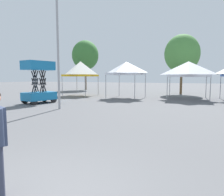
{
  "coord_description": "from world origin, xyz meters",
  "views": [
    {
      "loc": [
        2.4,
        -2.2,
        1.98
      ],
      "look_at": [
        -0.28,
        3.97,
        1.3
      ],
      "focal_mm": 33.09,
      "sensor_mm": 36.0,
      "label": 1
    }
  ],
  "objects_px": {
    "canopy_tent_behind_right": "(126,68)",
    "light_pole_near_lift": "(57,29)",
    "tree_behind_tents_center": "(85,55)",
    "canopy_tent_left_of_center": "(80,69)",
    "scissor_lift": "(39,90)",
    "tree_behind_tents_right": "(182,54)",
    "canopy_tent_far_right": "(188,69)"
  },
  "relations": [
    {
      "from": "canopy_tent_far_right",
      "to": "tree_behind_tents_center",
      "type": "relative_size",
      "value": 0.49
    },
    {
      "from": "scissor_lift",
      "to": "tree_behind_tents_center",
      "type": "distance_m",
      "value": 17.52
    },
    {
      "from": "scissor_lift",
      "to": "tree_behind_tents_right",
      "type": "distance_m",
      "value": 16.43
    },
    {
      "from": "scissor_lift",
      "to": "light_pole_near_lift",
      "type": "distance_m",
      "value": 5.38
    },
    {
      "from": "canopy_tent_behind_right",
      "to": "tree_behind_tents_right",
      "type": "relative_size",
      "value": 0.5
    },
    {
      "from": "canopy_tent_behind_right",
      "to": "canopy_tent_far_right",
      "type": "bearing_deg",
      "value": 11.95
    },
    {
      "from": "canopy_tent_left_of_center",
      "to": "canopy_tent_far_right",
      "type": "relative_size",
      "value": 0.97
    },
    {
      "from": "light_pole_near_lift",
      "to": "canopy_tent_left_of_center",
      "type": "bearing_deg",
      "value": 113.96
    },
    {
      "from": "scissor_lift",
      "to": "canopy_tent_left_of_center",
      "type": "bearing_deg",
      "value": 94.77
    },
    {
      "from": "canopy_tent_far_right",
      "to": "tree_behind_tents_center",
      "type": "distance_m",
      "value": 18.1
    },
    {
      "from": "canopy_tent_far_right",
      "to": "tree_behind_tents_right",
      "type": "relative_size",
      "value": 0.55
    },
    {
      "from": "canopy_tent_behind_right",
      "to": "light_pole_near_lift",
      "type": "relative_size",
      "value": 0.4
    },
    {
      "from": "canopy_tent_behind_right",
      "to": "scissor_lift",
      "type": "relative_size",
      "value": 1.08
    },
    {
      "from": "tree_behind_tents_right",
      "to": "light_pole_near_lift",
      "type": "bearing_deg",
      "value": -111.61
    },
    {
      "from": "canopy_tent_left_of_center",
      "to": "tree_behind_tents_center",
      "type": "bearing_deg",
      "value": 117.84
    },
    {
      "from": "scissor_lift",
      "to": "light_pole_near_lift",
      "type": "relative_size",
      "value": 0.37
    },
    {
      "from": "canopy_tent_left_of_center",
      "to": "scissor_lift",
      "type": "height_order",
      "value": "canopy_tent_left_of_center"
    },
    {
      "from": "canopy_tent_left_of_center",
      "to": "tree_behind_tents_center",
      "type": "distance_m",
      "value": 10.72
    },
    {
      "from": "scissor_lift",
      "to": "canopy_tent_far_right",
      "type": "bearing_deg",
      "value": 36.09
    },
    {
      "from": "canopy_tent_left_of_center",
      "to": "canopy_tent_far_right",
      "type": "bearing_deg",
      "value": 3.3
    },
    {
      "from": "canopy_tent_left_of_center",
      "to": "canopy_tent_far_right",
      "type": "xyz_separation_m",
      "value": [
        10.84,
        0.63,
        -0.17
      ]
    },
    {
      "from": "tree_behind_tents_center",
      "to": "tree_behind_tents_right",
      "type": "xyz_separation_m",
      "value": [
        14.63,
        -2.94,
        -0.71
      ]
    },
    {
      "from": "canopy_tent_far_right",
      "to": "canopy_tent_left_of_center",
      "type": "bearing_deg",
      "value": -176.7
    },
    {
      "from": "canopy_tent_behind_right",
      "to": "tree_behind_tents_center",
      "type": "height_order",
      "value": "tree_behind_tents_center"
    },
    {
      "from": "scissor_lift",
      "to": "tree_behind_tents_right",
      "type": "bearing_deg",
      "value": 55.02
    },
    {
      "from": "tree_behind_tents_center",
      "to": "canopy_tent_left_of_center",
      "type": "bearing_deg",
      "value": -62.16
    },
    {
      "from": "tree_behind_tents_center",
      "to": "tree_behind_tents_right",
      "type": "relative_size",
      "value": 1.12
    },
    {
      "from": "canopy_tent_behind_right",
      "to": "scissor_lift",
      "type": "height_order",
      "value": "canopy_tent_behind_right"
    },
    {
      "from": "canopy_tent_far_right",
      "to": "canopy_tent_behind_right",
      "type": "bearing_deg",
      "value": -168.05
    },
    {
      "from": "scissor_lift",
      "to": "tree_behind_tents_right",
      "type": "height_order",
      "value": "tree_behind_tents_right"
    },
    {
      "from": "light_pole_near_lift",
      "to": "tree_behind_tents_right",
      "type": "distance_m",
      "value": 16.06
    },
    {
      "from": "canopy_tent_far_right",
      "to": "scissor_lift",
      "type": "relative_size",
      "value": 1.18
    }
  ]
}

